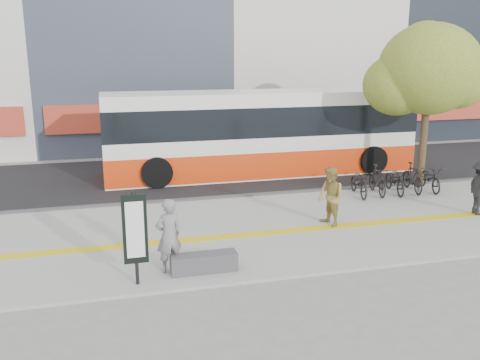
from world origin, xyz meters
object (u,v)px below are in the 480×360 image
object	(u,v)px
signboard	(135,231)
street_tree	(427,71)
pedestrian_tan	(331,197)
bus	(261,135)
bench	(204,263)
seated_woman	(168,235)

from	to	relation	value
signboard	street_tree	bearing A→B (deg)	29.07
pedestrian_tan	street_tree	bearing A→B (deg)	113.34
street_tree	bus	distance (m)	7.09
signboard	bench	bearing A→B (deg)	10.81
signboard	street_tree	world-z (taller)	street_tree
signboard	pedestrian_tan	xyz separation A→B (m)	(5.94, 2.67, -0.38)
seated_woman	pedestrian_tan	size ratio (longest dim) A/B	1.00
signboard	seated_woman	bearing A→B (deg)	34.21
bus	pedestrian_tan	world-z (taller)	bus
bench	bus	xyz separation A→B (m)	(4.40, 9.70, 1.42)
street_tree	seated_woman	world-z (taller)	street_tree
bench	seated_woman	distance (m)	1.08
seated_woman	pedestrian_tan	bearing A→B (deg)	-176.29
bench	seated_woman	size ratio (longest dim) A/B	0.88
bus	signboard	bearing A→B (deg)	-120.96
bench	signboard	distance (m)	1.94
bench	seated_woman	bearing A→B (deg)	163.41
street_tree	bus	size ratio (longest dim) A/B	0.47
signboard	seated_woman	distance (m)	1.04
bus	seated_woman	distance (m)	10.82
seated_woman	pedestrian_tan	world-z (taller)	seated_woman
street_tree	pedestrian_tan	xyz separation A→B (m)	(-5.44, -3.66, -3.53)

